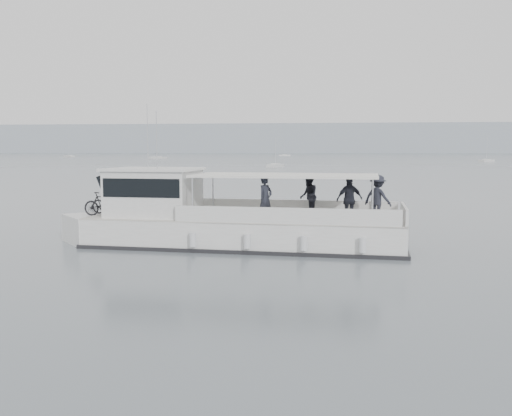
# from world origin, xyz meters

# --- Properties ---
(ground) EXTENTS (1400.00, 1400.00, 0.00)m
(ground) POSITION_xyz_m (0.00, 0.00, 0.00)
(ground) COLOR #515A5F
(ground) RESTS_ON ground
(headland) EXTENTS (1400.00, 90.00, 28.00)m
(headland) POSITION_xyz_m (0.00, 560.00, 14.00)
(headland) COLOR #939EA8
(headland) RESTS_ON ground
(tour_boat) EXTENTS (14.73, 4.56, 6.13)m
(tour_boat) POSITION_xyz_m (4.46, 2.45, 1.01)
(tour_boat) COLOR white
(tour_boat) RESTS_ON ground
(moored_fleet) EXTENTS (416.62, 254.64, 9.81)m
(moored_fleet) POSITION_xyz_m (7.77, 186.91, 0.36)
(moored_fleet) COLOR white
(moored_fleet) RESTS_ON ground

